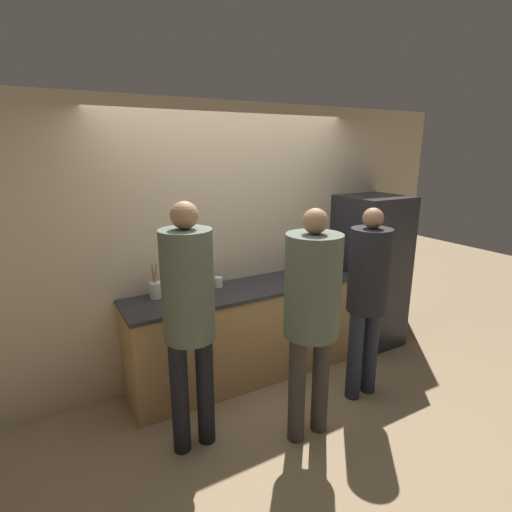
{
  "coord_description": "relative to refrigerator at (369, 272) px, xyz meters",
  "views": [
    {
      "loc": [
        -1.67,
        -2.79,
        2.19
      ],
      "look_at": [
        0.0,
        0.14,
        1.27
      ],
      "focal_mm": 28.0,
      "sensor_mm": 36.0,
      "label": 1
    }
  ],
  "objects": [
    {
      "name": "wall_back",
      "position": [
        -1.55,
        0.34,
        0.45
      ],
      "size": [
        5.2,
        0.06,
        2.6
      ],
      "color": "#C6B293",
      "rests_on": "ground_plane"
    },
    {
      "name": "person_left",
      "position": [
        -2.35,
        -0.62,
        0.27
      ],
      "size": [
        0.36,
        0.36,
        1.86
      ],
      "color": "black",
      "rests_on": "ground_plane"
    },
    {
      "name": "person_center",
      "position": [
        -1.53,
        -0.94,
        0.26
      ],
      "size": [
        0.41,
        0.41,
        1.79
      ],
      "color": "#38332D",
      "rests_on": "ground_plane"
    },
    {
      "name": "fruit_bowl",
      "position": [
        -2.05,
        0.05,
        0.12
      ],
      "size": [
        0.3,
        0.3,
        0.12
      ],
      "color": "brown",
      "rests_on": "counter"
    },
    {
      "name": "bottle_red",
      "position": [
        -0.63,
        -0.03,
        0.14
      ],
      "size": [
        0.05,
        0.05,
        0.17
      ],
      "color": "red",
      "rests_on": "counter"
    },
    {
      "name": "utensil_crock",
      "position": [
        -2.36,
        0.19,
        0.16
      ],
      "size": [
        0.1,
        0.1,
        0.31
      ],
      "color": "silver",
      "rests_on": "counter"
    },
    {
      "name": "cup_white",
      "position": [
        -1.77,
        0.18,
        0.12
      ],
      "size": [
        0.08,
        0.08,
        0.09
      ],
      "color": "white",
      "rests_on": "counter"
    },
    {
      "name": "counter",
      "position": [
        -1.55,
        0.05,
        -0.38
      ],
      "size": [
        2.28,
        0.61,
        0.92
      ],
      "color": "tan",
      "rests_on": "ground_plane"
    },
    {
      "name": "refrigerator",
      "position": [
        0.0,
        0.0,
        0.0
      ],
      "size": [
        0.67,
        0.67,
        1.69
      ],
      "color": "#232328",
      "rests_on": "ground_plane"
    },
    {
      "name": "person_right",
      "position": [
        -0.79,
        -0.76,
        0.18
      ],
      "size": [
        0.34,
        0.34,
        1.72
      ],
      "color": "#232838",
      "rests_on": "ground_plane"
    },
    {
      "name": "bottle_dark",
      "position": [
        -0.86,
        0.12,
        0.15
      ],
      "size": [
        0.06,
        0.06,
        0.18
      ],
      "color": "#333338",
      "rests_on": "counter"
    },
    {
      "name": "ground_plane",
      "position": [
        -1.55,
        -0.29,
        -0.85
      ],
      "size": [
        14.0,
        14.0,
        0.0
      ],
      "primitive_type": "plane",
      "color": "#9E8460"
    }
  ]
}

